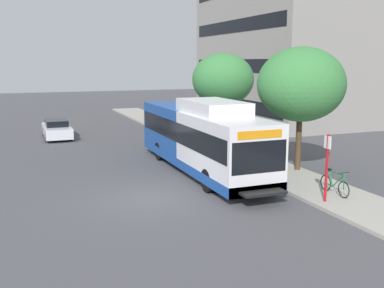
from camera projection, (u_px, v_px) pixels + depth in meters
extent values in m
plane|color=#4C4C51|center=(110.00, 159.00, 25.34)|extent=(120.00, 120.00, 0.00)
cube|color=#A8A399|center=(237.00, 155.00, 26.03)|extent=(3.00, 56.00, 0.14)
cube|color=white|center=(226.00, 148.00, 19.67)|extent=(2.54, 5.80, 2.73)
cube|color=#19479E|center=(180.00, 130.00, 24.98)|extent=(2.54, 5.80, 2.73)
cube|color=#19479E|center=(200.00, 160.00, 22.53)|extent=(2.57, 11.60, 0.44)
cube|color=black|center=(201.00, 131.00, 22.26)|extent=(2.58, 11.25, 0.96)
cube|color=black|center=(259.00, 157.00, 17.03)|extent=(2.34, 0.10, 1.24)
cube|color=orange|center=(260.00, 134.00, 16.86)|extent=(1.91, 0.08, 0.32)
cube|color=white|center=(213.00, 107.00, 20.70)|extent=(2.16, 4.06, 0.60)
cube|color=black|center=(263.00, 193.00, 16.90)|extent=(1.78, 0.60, 0.10)
cylinder|color=black|center=(209.00, 181.00, 18.84)|extent=(0.30, 1.00, 1.00)
cylinder|color=black|center=(256.00, 176.00, 19.66)|extent=(0.30, 1.00, 1.00)
cylinder|color=black|center=(160.00, 151.00, 25.05)|extent=(0.30, 1.00, 1.00)
cylinder|color=black|center=(197.00, 148.00, 25.87)|extent=(0.30, 1.00, 1.00)
cylinder|color=red|center=(327.00, 168.00, 16.98)|extent=(0.10, 0.10, 2.60)
cube|color=white|center=(328.00, 142.00, 16.80)|extent=(0.04, 0.36, 0.48)
torus|color=black|center=(344.00, 190.00, 17.61)|extent=(0.04, 0.66, 0.66)
torus|color=black|center=(326.00, 183.00, 18.62)|extent=(0.04, 0.66, 0.66)
cylinder|color=#19723F|center=(338.00, 181.00, 17.88)|extent=(0.05, 0.64, 0.64)
cylinder|color=#19723F|center=(331.00, 178.00, 18.29)|extent=(0.05, 0.34, 0.62)
cylinder|color=#19723F|center=(336.00, 173.00, 17.96)|extent=(0.05, 0.90, 0.05)
cylinder|color=#19723F|center=(329.00, 184.00, 18.41)|extent=(0.05, 0.45, 0.08)
cylinder|color=#19723F|center=(344.00, 181.00, 17.57)|extent=(0.05, 0.10, 0.67)
cylinder|color=black|center=(344.00, 173.00, 17.53)|extent=(0.52, 0.03, 0.03)
cube|color=black|center=(329.00, 169.00, 18.37)|extent=(0.12, 0.24, 0.06)
cylinder|color=#4C3823|center=(298.00, 143.00, 22.12)|extent=(0.28, 0.28, 2.61)
ellipsoid|color=#3D8442|center=(301.00, 84.00, 21.60)|extent=(4.22, 4.22, 3.59)
cylinder|color=#4C3823|center=(222.00, 122.00, 29.72)|extent=(0.28, 0.28, 2.63)
ellipsoid|color=#3D8442|center=(223.00, 79.00, 29.21)|extent=(4.01, 4.01, 3.41)
cube|color=silver|center=(57.00, 131.00, 32.21)|extent=(1.80, 4.50, 0.70)
cube|color=black|center=(56.00, 123.00, 32.21)|extent=(1.48, 2.34, 0.56)
cylinder|color=black|center=(47.00, 137.00, 30.73)|extent=(0.20, 0.64, 0.64)
cylinder|color=black|center=(71.00, 136.00, 31.31)|extent=(0.20, 0.64, 0.64)
cylinder|color=black|center=(44.00, 132.00, 33.20)|extent=(0.20, 0.64, 0.64)
cylinder|color=black|center=(66.00, 130.00, 33.78)|extent=(0.20, 0.64, 0.64)
cube|color=black|center=(294.00, 102.00, 42.54)|extent=(12.79, 16.15, 1.10)
cube|color=black|center=(295.00, 65.00, 41.93)|extent=(12.79, 16.15, 1.10)
cube|color=black|center=(297.00, 28.00, 41.32)|extent=(12.79, 16.15, 1.10)
cylinder|color=#B7B7BC|center=(239.00, 80.00, 55.20)|extent=(1.10, 1.10, 6.45)
cylinder|color=#B7B7BC|center=(240.00, 26.00, 54.04)|extent=(0.91, 0.91, 6.45)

